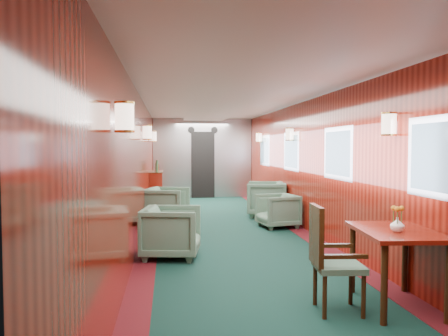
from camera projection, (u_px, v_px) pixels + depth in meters
name	position (u px, v px, depth m)	size (l,w,h in m)	color
room	(230.00, 142.00, 7.35)	(12.00, 12.10, 2.40)	#0D2F26
bulkhead	(203.00, 159.00, 13.23)	(2.98, 0.17, 2.39)	#A1A3A7
windows_right	(310.00, 152.00, 7.79)	(0.02, 8.60, 0.80)	silver
wall_sconces	(226.00, 133.00, 7.90)	(2.97, 7.97, 0.25)	#FFE4C6
dining_table	(396.00, 242.00, 4.20)	(0.80, 1.07, 0.75)	maroon
side_chair	(329.00, 254.00, 4.08)	(0.49, 0.51, 1.00)	#1E4637
credenza	(156.00, 189.00, 11.04)	(0.33, 1.04, 1.21)	maroon
flower_vase	(397.00, 225.00, 4.08)	(0.13, 0.13, 0.13)	white
armchair_left_near	(172.00, 232.00, 6.10)	(0.76, 0.79, 0.71)	#1E4637
armchair_left_far	(167.00, 205.00, 8.80)	(0.78, 0.80, 0.73)	#1E4637
armchair_right_near	(277.00, 211.00, 8.37)	(0.68, 0.70, 0.64)	#1E4637
armchair_right_far	(266.00, 199.00, 9.69)	(0.83, 0.86, 0.78)	#1E4637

